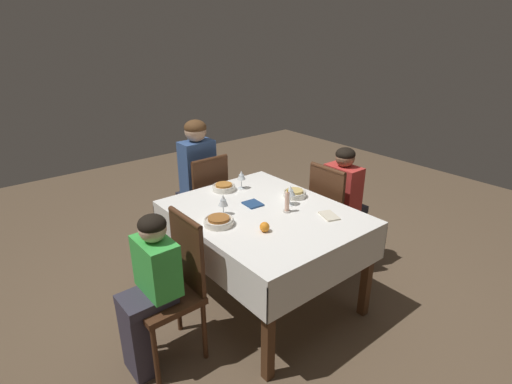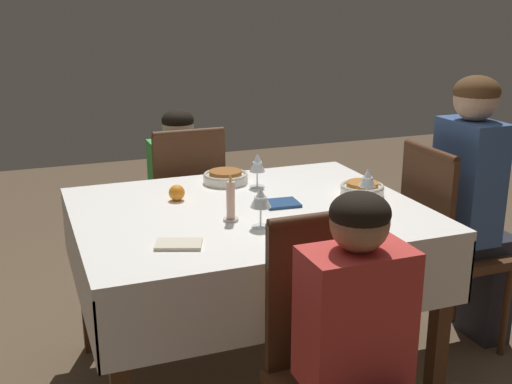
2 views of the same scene
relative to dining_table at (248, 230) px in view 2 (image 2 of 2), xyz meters
name	(u,v)px [view 2 (image 2 of 2)]	position (x,y,z in m)	size (l,w,h in m)	color
ground_plane	(248,377)	(0.00, 0.00, -0.67)	(8.00, 8.00, 0.00)	brown
dining_table	(248,230)	(0.00, 0.00, 0.00)	(1.34, 1.08, 0.77)	white
chair_east	(444,240)	(0.90, -0.07, -0.15)	(0.39, 0.39, 0.96)	#472816
chair_north	(186,209)	(-0.06, 0.77, -0.15)	(0.39, 0.39, 0.96)	#472816
chair_south	(335,361)	(-0.01, -0.77, -0.15)	(0.39, 0.39, 0.96)	#472816
person_adult_denim	(475,198)	(1.05, -0.07, 0.03)	(0.34, 0.30, 1.25)	#282833
person_child_green	(177,193)	(-0.06, 0.94, -0.11)	(0.30, 0.33, 1.02)	#383342
person_child_red	(364,370)	(-0.01, -0.93, -0.08)	(0.30, 0.33, 1.08)	#282833
bowl_east	(362,189)	(0.51, -0.01, 0.12)	(0.18, 0.18, 0.06)	silver
wine_glass_east	(367,179)	(0.45, -0.14, 0.20)	(0.07, 0.07, 0.15)	white
bowl_north	(226,177)	(0.03, 0.37, 0.12)	(0.20, 0.20, 0.06)	silver
wine_glass_north	(257,164)	(0.14, 0.25, 0.20)	(0.07, 0.07, 0.15)	white
bowl_south	(297,229)	(0.05, -0.36, 0.12)	(0.18, 0.18, 0.06)	silver
wine_glass_south	(261,199)	(-0.03, -0.23, 0.20)	(0.08, 0.08, 0.15)	white
candle_centerpiece	(231,203)	(-0.11, -0.12, 0.16)	(0.06, 0.06, 0.18)	beige
orange_fruit	(177,193)	(-0.24, 0.19, 0.12)	(0.07, 0.07, 0.07)	orange
napkin_red_folded	(179,244)	(-0.35, -0.30, 0.10)	(0.18, 0.14, 0.01)	beige
napkin_spare_side	(281,203)	(0.14, -0.01, 0.10)	(0.14, 0.13, 0.01)	navy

